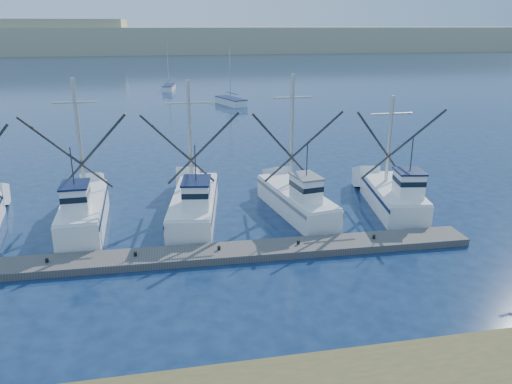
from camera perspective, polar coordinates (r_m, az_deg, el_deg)
ground at (r=21.71m, az=13.81°, el=-11.92°), size 500.00×500.00×0.00m
floating_dock at (r=24.65m, az=-6.57°, el=-7.14°), size 27.71×2.51×0.37m
dune_ridge at (r=227.05m, az=-9.35°, el=16.83°), size 360.00×60.00×10.00m
trawler_fleet at (r=28.76m, az=-7.88°, el=-1.74°), size 27.71×8.87×8.17m
sailboat_near at (r=72.36m, az=-2.90°, el=10.30°), size 3.93×6.51×8.10m
sailboat_far at (r=89.86m, az=-9.91°, el=11.67°), size 2.53×6.14×8.10m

